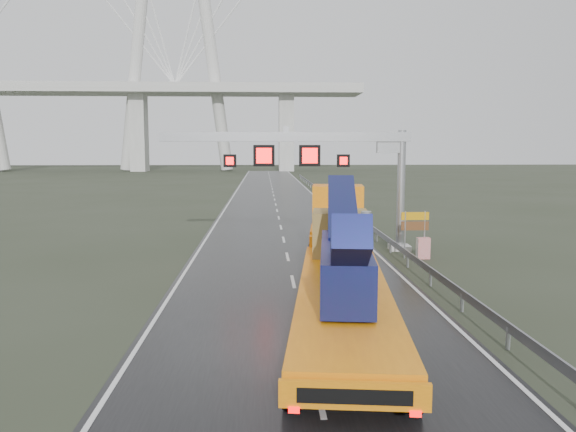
{
  "coord_description": "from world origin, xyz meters",
  "views": [
    {
      "loc": [
        -1.34,
        -15.23,
        6.1
      ],
      "look_at": [
        -0.28,
        8.92,
        3.2
      ],
      "focal_mm": 35.0,
      "sensor_mm": 36.0,
      "label": 1
    }
  ],
  "objects_px": {
    "sign_gantry": "(322,157)",
    "exit_sign_pair": "(415,225)",
    "striped_barrier": "(423,248)",
    "heavy_haul_truck": "(341,248)"
  },
  "relations": [
    {
      "from": "sign_gantry",
      "to": "exit_sign_pair",
      "type": "height_order",
      "value": "sign_gantry"
    },
    {
      "from": "sign_gantry",
      "to": "striped_barrier",
      "type": "distance_m",
      "value": 7.91
    },
    {
      "from": "sign_gantry",
      "to": "heavy_haul_truck",
      "type": "xyz_separation_m",
      "value": [
        -0.17,
        -9.79,
        -3.69
      ]
    },
    {
      "from": "sign_gantry",
      "to": "heavy_haul_truck",
      "type": "distance_m",
      "value": 10.47
    },
    {
      "from": "striped_barrier",
      "to": "exit_sign_pair",
      "type": "bearing_deg",
      "value": 149.27
    },
    {
      "from": "sign_gantry",
      "to": "exit_sign_pair",
      "type": "xyz_separation_m",
      "value": [
        5.0,
        -2.57,
        -3.76
      ]
    },
    {
      "from": "exit_sign_pair",
      "to": "sign_gantry",
      "type": "bearing_deg",
      "value": 153.64
    },
    {
      "from": "striped_barrier",
      "to": "sign_gantry",
      "type": "bearing_deg",
      "value": 149.11
    },
    {
      "from": "exit_sign_pair",
      "to": "striped_barrier",
      "type": "xyz_separation_m",
      "value": [
        0.44,
        -0.23,
        -1.26
      ]
    },
    {
      "from": "heavy_haul_truck",
      "to": "exit_sign_pair",
      "type": "xyz_separation_m",
      "value": [
        5.16,
        7.23,
        -0.06
      ]
    }
  ]
}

